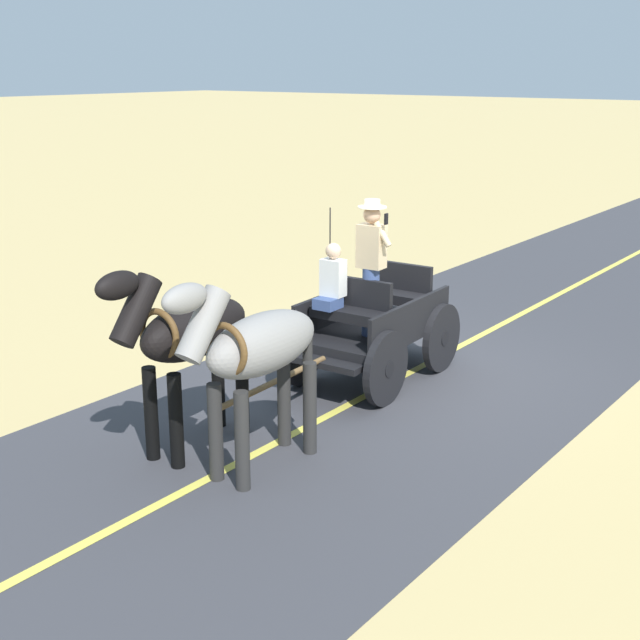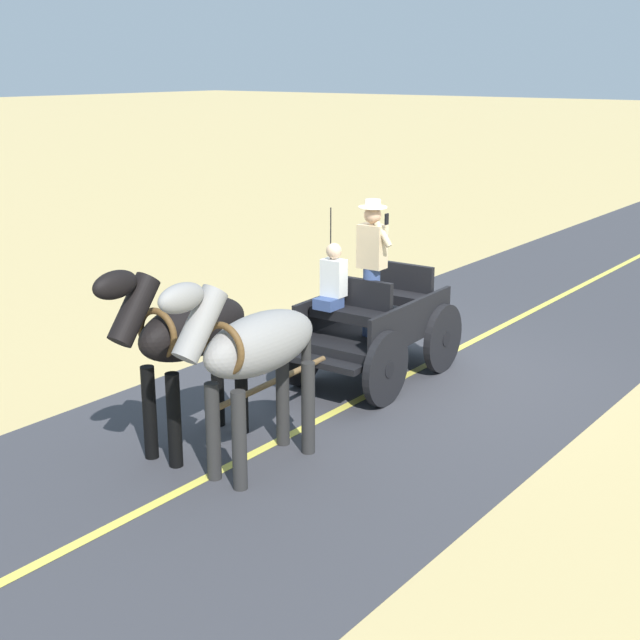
# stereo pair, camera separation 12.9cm
# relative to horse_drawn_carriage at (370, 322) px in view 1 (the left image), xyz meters

# --- Properties ---
(ground_plane) EXTENTS (200.00, 200.00, 0.00)m
(ground_plane) POSITION_rel_horse_drawn_carriage_xyz_m (-0.32, -0.60, -0.82)
(ground_plane) COLOR tan
(road_surface) EXTENTS (5.30, 160.00, 0.01)m
(road_surface) POSITION_rel_horse_drawn_carriage_xyz_m (-0.32, -0.60, -0.81)
(road_surface) COLOR #38383D
(road_surface) RESTS_ON ground
(road_centre_stripe) EXTENTS (0.12, 160.00, 0.00)m
(road_centre_stripe) POSITION_rel_horse_drawn_carriage_xyz_m (-0.32, -0.60, -0.81)
(road_centre_stripe) COLOR #DBCC4C
(road_centre_stripe) RESTS_ON road_surface
(horse_drawn_carriage) EXTENTS (1.51, 4.51, 2.50)m
(horse_drawn_carriage) POSITION_rel_horse_drawn_carriage_xyz_m (0.00, 0.00, 0.00)
(horse_drawn_carriage) COLOR black
(horse_drawn_carriage) RESTS_ON ground
(horse_near_side) EXTENTS (0.58, 2.13, 2.21)m
(horse_near_side) POSITION_rel_horse_drawn_carriage_xyz_m (-0.58, 3.01, 0.51)
(horse_near_side) COLOR gray
(horse_near_side) RESTS_ON ground
(horse_off_side) EXTENTS (0.62, 2.13, 2.21)m
(horse_off_side) POSITION_rel_horse_drawn_carriage_xyz_m (0.34, 3.05, 0.51)
(horse_off_side) COLOR black
(horse_off_side) RESTS_ON ground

